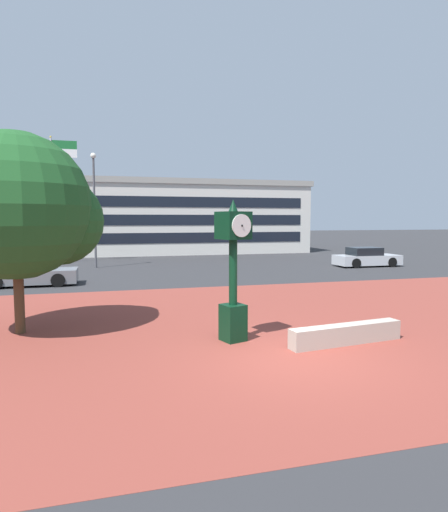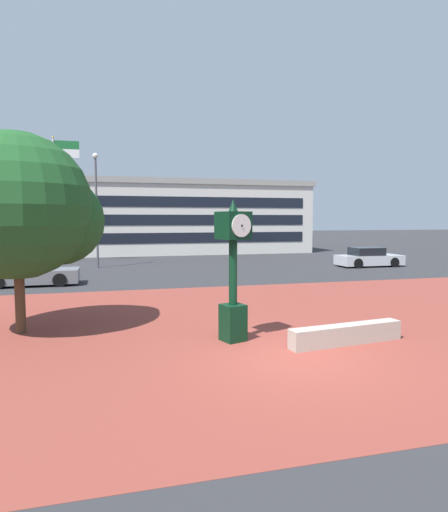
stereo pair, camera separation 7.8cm
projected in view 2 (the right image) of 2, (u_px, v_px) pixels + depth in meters
ground_plane at (294, 359)px, 9.82m from camera, size 200.00×200.00×0.00m
plaza_brick_paving at (250, 324)px, 13.00m from camera, size 44.00×14.59×0.01m
planter_wall at (346, 334)px, 10.95m from camera, size 3.22×0.81×0.50m
street_clock at (233, 268)px, 11.10m from camera, size 0.89×0.91×3.68m
plaza_tree at (26, 209)px, 11.94m from camera, size 4.34×4.04×5.55m
car_street_near at (368, 258)px, 28.86m from camera, size 4.33×1.89×1.28m
car_street_mid at (31, 274)px, 20.59m from camera, size 4.30×1.87×1.28m
flagpole_primary at (58, 186)px, 30.75m from camera, size 1.82×0.14×9.01m
civic_building at (189, 217)px, 44.39m from camera, size 21.32×14.46×6.69m
street_lamp_post at (96, 199)px, 27.73m from camera, size 0.36×0.36×7.38m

